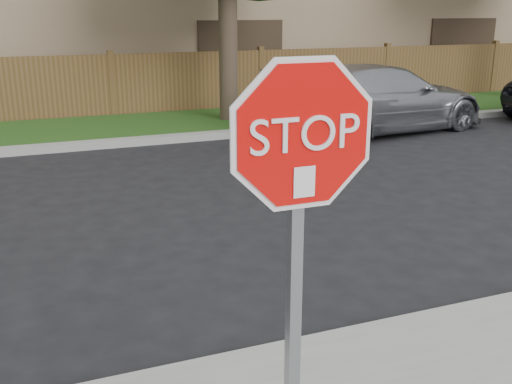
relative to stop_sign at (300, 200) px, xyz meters
name	(u,v)px	position (x,y,z in m)	size (l,w,h in m)	color
ground	(320,343)	(0.93, 1.48, -1.83)	(90.00, 90.00, 0.00)	black
far_curb	(138,141)	(0.93, 9.63, -1.75)	(70.00, 0.30, 0.15)	gray
grass_strip	(125,127)	(0.93, 11.28, -1.77)	(70.00, 3.00, 0.12)	#1E4714
fence	(112,87)	(0.93, 12.88, -1.03)	(70.00, 0.12, 1.60)	#50391C
stop_sign	(300,200)	(0.00, 0.00, 0.00)	(1.01, 0.13, 2.55)	gray
sedan_right	(380,98)	(6.27, 9.03, -1.07)	(2.12, 5.21, 1.51)	#A0A1A7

